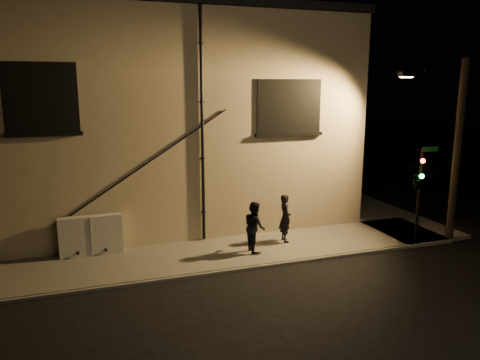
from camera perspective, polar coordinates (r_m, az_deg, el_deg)
name	(u,v)px	position (r m, az deg, el deg)	size (l,w,h in m)	color
ground	(280,265)	(15.65, 4.90, -10.27)	(90.00, 90.00, 0.00)	black
sidewalk	(264,223)	(19.89, 2.99, -5.20)	(21.00, 16.00, 0.12)	#595650
building	(144,115)	(22.46, -11.57, 7.82)	(16.20, 12.23, 8.80)	tan
utility_cabinet	(91,235)	(16.71, -17.71, -6.45)	(2.06, 0.35, 1.36)	#B7B4AE
pedestrian_a	(285,218)	(17.24, 5.52, -4.64)	(0.65, 0.43, 1.78)	black
pedestrian_b	(255,227)	(16.19, 1.81, -5.71)	(0.86, 0.67, 1.76)	black
traffic_signal	(418,179)	(18.04, 20.85, 0.11)	(1.25, 2.05, 3.48)	black
streetlamp_pole	(454,146)	(18.78, 24.60, 3.81)	(2.02, 1.38, 6.73)	black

